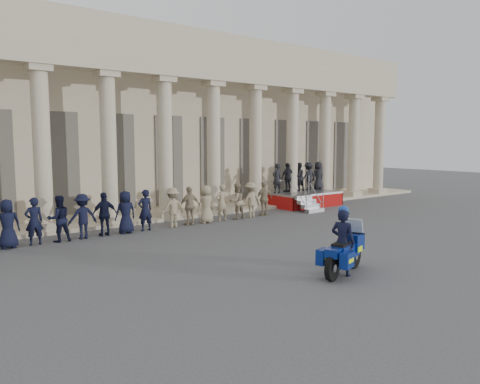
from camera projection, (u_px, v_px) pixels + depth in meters
The scene contains 6 objects.
ground at pixel (260, 259), 13.92m from camera, with size 90.00×90.00×0.00m, color #444446.
building at pixel (82, 122), 24.98m from camera, with size 40.00×12.50×9.00m.
officer_rank at pixel (65, 218), 16.42m from camera, with size 19.31×0.62×1.63m.
reviewing_stand at pixel (302, 183), 25.61m from camera, with size 3.89×3.77×2.34m.
motorcycle at pixel (344, 252), 12.35m from camera, with size 2.11×1.17×1.39m.
rider at pixel (343, 241), 12.21m from camera, with size 0.59×0.74×1.85m.
Camera 1 is at (-8.85, -10.37, 3.50)m, focal length 35.00 mm.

